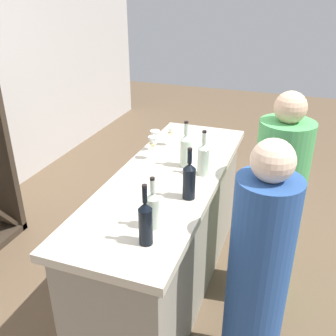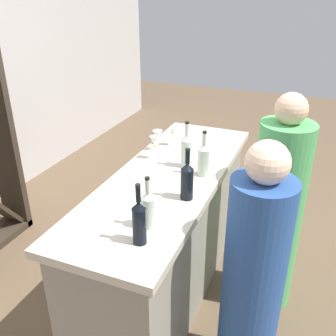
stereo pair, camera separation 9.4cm
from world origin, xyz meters
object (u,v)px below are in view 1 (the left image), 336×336
wine_bottle_rightmost_clear_pale (186,150)px  person_left_guest (275,212)px  wine_bottle_leftmost_near_black (146,222)px  wine_bottle_second_left_clear_pale (153,209)px  person_center_guest (258,278)px  wine_glass_near_center (153,144)px  wine_glass_near_right (155,136)px  wine_bottle_second_right_clear_pale (203,158)px  wine_bottle_center_near_black (189,180)px  wine_glass_near_left (171,132)px

wine_bottle_rightmost_clear_pale → person_left_guest: 0.73m
wine_bottle_leftmost_near_black → person_left_guest: bearing=-31.6°
wine_bottle_second_left_clear_pale → person_center_guest: person_center_guest is taller
wine_glass_near_center → wine_glass_near_right: (0.15, 0.04, -0.00)m
wine_bottle_second_right_clear_pale → person_left_guest: person_left_guest is taller
wine_bottle_center_near_black → wine_glass_near_right: bearing=36.7°
wine_bottle_second_right_clear_pale → wine_glass_near_left: bearing=42.3°
wine_bottle_leftmost_near_black → wine_bottle_center_near_black: (0.49, -0.07, -0.00)m
wine_glass_near_right → person_center_guest: size_ratio=0.11×
wine_bottle_second_right_clear_pale → person_left_guest: 0.61m
wine_bottle_center_near_black → wine_bottle_second_right_clear_pale: size_ratio=1.03×
wine_glass_near_center → wine_glass_near_right: bearing=15.3°
wine_bottle_second_right_clear_pale → wine_glass_near_left: 0.54m
wine_bottle_second_left_clear_pale → wine_bottle_center_near_black: wine_bottle_center_near_black is taller
wine_bottle_second_right_clear_pale → wine_glass_near_right: size_ratio=1.97×
wine_bottle_rightmost_clear_pale → person_left_guest: person_left_guest is taller
wine_bottle_second_right_clear_pale → wine_glass_near_right: 0.52m
wine_bottle_center_near_black → wine_glass_near_center: size_ratio=1.86×
wine_glass_near_center → wine_glass_near_right: 0.16m
wine_bottle_second_right_clear_pale → wine_glass_near_center: 0.42m
wine_bottle_center_near_black → wine_glass_near_center: (0.44, 0.40, -0.01)m
wine_bottle_center_near_black → wine_bottle_rightmost_clear_pale: 0.43m
wine_bottle_second_left_clear_pale → wine_bottle_rightmost_clear_pale: size_ratio=0.89×
wine_bottle_leftmost_near_black → wine_bottle_second_left_clear_pale: wine_bottle_leftmost_near_black is taller
person_left_guest → wine_glass_near_left: bearing=-20.7°
wine_bottle_center_near_black → wine_glass_near_left: size_ratio=2.10×
wine_bottle_leftmost_near_black → wine_glass_near_center: (0.93, 0.33, -0.01)m
wine_bottle_center_near_black → person_left_guest: (0.42, -0.49, -0.36)m
wine_bottle_second_left_clear_pale → wine_glass_near_center: size_ratio=1.70×
wine_glass_near_left → person_center_guest: size_ratio=0.10×
wine_glass_near_left → wine_glass_near_right: size_ratio=0.97×
wine_bottle_second_right_clear_pale → wine_bottle_rightmost_clear_pale: bearing=61.1°
wine_bottle_center_near_black → wine_glass_near_right: 0.74m
wine_bottle_second_left_clear_pale → wine_glass_near_right: 1.01m
wine_glass_near_center → wine_glass_near_right: wine_glass_near_center is taller
wine_bottle_second_left_clear_pale → wine_glass_near_right: (0.94, 0.36, 0.00)m
wine_bottle_second_right_clear_pale → person_left_guest: (0.09, -0.49, -0.36)m
wine_bottle_leftmost_near_black → wine_bottle_rightmost_clear_pale: (0.89, 0.08, 0.00)m
wine_bottle_center_near_black → wine_bottle_rightmost_clear_pale: (0.40, 0.15, 0.00)m
wine_bottle_rightmost_clear_pale → wine_glass_near_center: bearing=81.7°
person_left_guest → wine_bottle_center_near_black: bearing=39.7°
wine_bottle_leftmost_near_black → wine_bottle_center_near_black: bearing=-8.0°
wine_bottle_rightmost_clear_pale → wine_glass_near_left: wine_bottle_rightmost_clear_pale is taller
wine_bottle_second_left_clear_pale → person_center_guest: bearing=-78.5°
wine_bottle_second_left_clear_pale → wine_bottle_rightmost_clear_pale: bearing=4.7°
wine_bottle_second_right_clear_pale → wine_bottle_second_left_clear_pale: bearing=173.0°
wine_bottle_leftmost_near_black → person_left_guest: (0.90, -0.56, -0.37)m
wine_bottle_second_right_clear_pale → person_left_guest: bearing=-79.4°
wine_bottle_second_left_clear_pale → wine_glass_near_right: wine_bottle_second_left_clear_pale is taller
wine_bottle_second_left_clear_pale → wine_bottle_second_right_clear_pale: size_ratio=0.95×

